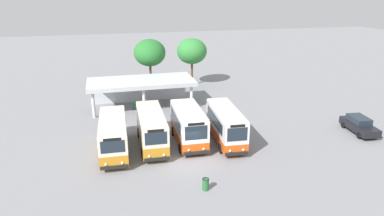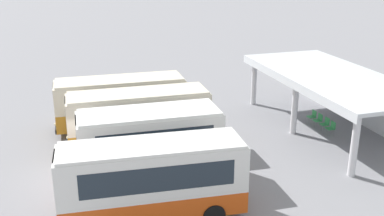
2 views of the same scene
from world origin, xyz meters
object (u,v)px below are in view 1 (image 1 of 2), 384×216
Objects in this scene: city_bus_nearest_orange at (113,134)px; city_bus_second_in_row at (151,128)px; waiting_chair_fourth_seat at (151,103)px; litter_bin_apron at (206,184)px; parked_car_flank at (359,125)px; waiting_chair_end_by_column at (134,105)px; waiting_chair_second_from_end at (140,104)px; city_bus_fourth_amber at (226,124)px; waiting_chair_middle_seat at (145,104)px; city_bus_middle_cream at (189,124)px.

city_bus_second_in_row is (3.41, 0.45, 0.07)m from city_bus_nearest_orange.
city_bus_nearest_orange reaches higher than waiting_chair_fourth_seat.
city_bus_second_in_row is at bearing 107.71° from litter_bin_apron.
litter_bin_apron is at bearing -160.54° from parked_car_flank.
city_bus_second_in_row is 11.06m from waiting_chair_end_by_column.
waiting_chair_second_from_end is at bearing 179.84° from waiting_chair_fourth_seat.
parked_car_flank is at bearing -4.97° from city_bus_fourth_amber.
waiting_chair_middle_seat is 1.00× the size of waiting_chair_fourth_seat.
waiting_chair_second_from_end is (-3.32, 11.11, -1.33)m from city_bus_middle_cream.
waiting_chair_second_from_end is at bearing -0.00° from waiting_chair_end_by_column.
parked_car_flank is at bearing -31.54° from waiting_chair_end_by_column.
city_bus_nearest_orange is 6.82m from city_bus_middle_cream.
litter_bin_apron is (6.06, -7.84, -1.27)m from city_bus_nearest_orange.
waiting_chair_end_by_column is 19.53m from litter_bin_apron.
waiting_chair_fourth_seat is 19.29m from litter_bin_apron.
litter_bin_apron is (3.23, -19.26, -0.07)m from waiting_chair_end_by_column.
parked_car_flank reaches higher than waiting_chair_fourth_seat.
city_bus_second_in_row is 11.11m from waiting_chair_middle_seat.
city_bus_fourth_amber is at bearing 175.03° from parked_car_flank.
city_bus_fourth_amber is at bearing -57.81° from waiting_chair_end_by_column.
litter_bin_apron is at bearing -72.29° from city_bus_second_in_row.
city_bus_nearest_orange is at bearing -113.04° from waiting_chair_fourth_seat.
waiting_chair_fourth_seat is at bearing 114.54° from city_bus_fourth_amber.
city_bus_nearest_orange is 11.82m from waiting_chair_end_by_column.
city_bus_second_in_row is 1.63× the size of parked_car_flank.
waiting_chair_second_from_end is 1.00× the size of waiting_chair_middle_seat.
city_bus_middle_cream is 1.44× the size of parked_car_flank.
waiting_chair_second_from_end is 1.00× the size of waiting_chair_fourth_seat.
city_bus_nearest_orange is 12.46m from waiting_chair_fourth_seat.
waiting_chair_end_by_column is at bearing 179.89° from waiting_chair_fourth_seat.
parked_car_flank is 5.41× the size of waiting_chair_second_from_end.
city_bus_middle_cream reaches higher than waiting_chair_second_from_end.
litter_bin_apron is at bearing -119.05° from city_bus_fourth_amber.
waiting_chair_second_from_end and waiting_chair_fourth_seat have the same top height.
city_bus_nearest_orange reaches higher than waiting_chair_middle_seat.
city_bus_middle_cream reaches higher than parked_car_flank.
city_bus_nearest_orange is 8.61× the size of litter_bin_apron.
city_bus_nearest_orange is 1.04× the size of city_bus_fourth_amber.
city_bus_second_in_row reaches higher than waiting_chair_middle_seat.
city_bus_fourth_amber is 13.95m from waiting_chair_end_by_column.
litter_bin_apron is at bearing -82.44° from waiting_chair_second_from_end.
parked_car_flank reaches higher than waiting_chair_end_by_column.
parked_car_flank is (17.10, -1.84, -1.02)m from city_bus_middle_cream.
city_bus_nearest_orange is 9.99m from litter_bin_apron.
litter_bin_apron is at bearing -95.32° from city_bus_middle_cream.
waiting_chair_middle_seat is 0.68m from waiting_chair_fourth_seat.
city_bus_middle_cream is at bearing 173.87° from parked_car_flank.
waiting_chair_middle_seat is at bearing 117.12° from city_bus_fourth_amber.
city_bus_middle_cream is at bearing -76.70° from waiting_chair_middle_seat.
city_bus_second_in_row is 8.83× the size of waiting_chair_fourth_seat.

